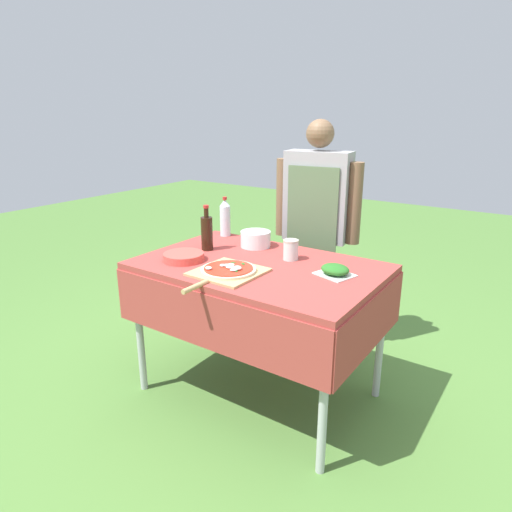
{
  "coord_description": "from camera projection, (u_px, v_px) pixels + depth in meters",
  "views": [
    {
      "loc": [
        1.27,
        -1.88,
        1.55
      ],
      "look_at": [
        -0.02,
        0.0,
        0.82
      ],
      "focal_mm": 32.0,
      "sensor_mm": 36.0,
      "label": 1
    }
  ],
  "objects": [
    {
      "name": "prep_table",
      "position": [
        259.0,
        279.0,
        2.42
      ],
      "size": [
        1.28,
        0.83,
        0.78
      ],
      "color": "#A83D38",
      "rests_on": "ground"
    },
    {
      "name": "oil_bottle",
      "position": [
        207.0,
        232.0,
        2.6
      ],
      "size": [
        0.07,
        0.07,
        0.26
      ],
      "color": "black",
      "rests_on": "prep_table"
    },
    {
      "name": "plate_stack",
      "position": [
        184.0,
        257.0,
        2.45
      ],
      "size": [
        0.22,
        0.22,
        0.04
      ],
      "color": "#DB4C42",
      "rests_on": "prep_table"
    },
    {
      "name": "water_bottle",
      "position": [
        225.0,
        218.0,
        2.89
      ],
      "size": [
        0.07,
        0.07,
        0.25
      ],
      "color": "silver",
      "rests_on": "prep_table"
    },
    {
      "name": "pizza_on_peel",
      "position": [
        227.0,
        271.0,
        2.25
      ],
      "size": [
        0.32,
        0.48,
        0.05
      ],
      "rotation": [
        0.0,
        0.0,
        -0.02
      ],
      "color": "tan",
      "rests_on": "prep_table"
    },
    {
      "name": "mixing_tub",
      "position": [
        256.0,
        239.0,
        2.68
      ],
      "size": [
        0.18,
        0.18,
        0.09
      ],
      "primitive_type": "cylinder",
      "color": "silver",
      "rests_on": "prep_table"
    },
    {
      "name": "ground_plane",
      "position": [
        258.0,
        391.0,
        2.63
      ],
      "size": [
        12.0,
        12.0,
        0.0
      ],
      "primitive_type": "plane",
      "color": "#517F38"
    },
    {
      "name": "herb_container",
      "position": [
        335.0,
        270.0,
        2.22
      ],
      "size": [
        0.21,
        0.19,
        0.05
      ],
      "rotation": [
        0.0,
        0.0,
        -0.29
      ],
      "color": "silver",
      "rests_on": "prep_table"
    },
    {
      "name": "sauce_jar",
      "position": [
        291.0,
        251.0,
        2.45
      ],
      "size": [
        0.08,
        0.08,
        0.11
      ],
      "color": "silver",
      "rests_on": "prep_table"
    },
    {
      "name": "person_cook",
      "position": [
        317.0,
        219.0,
        2.91
      ],
      "size": [
        0.56,
        0.23,
        1.5
      ],
      "rotation": [
        0.0,
        0.0,
        3.28
      ],
      "color": "#70604C",
      "rests_on": "ground"
    }
  ]
}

